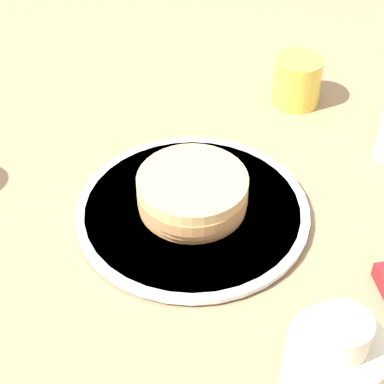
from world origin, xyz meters
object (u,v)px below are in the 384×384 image
Objects in this scene: plate at (192,211)px; juice_glass at (297,81)px; cream_jug at (331,377)px; pancake_stack at (192,193)px.

juice_glass is (0.26, -0.16, 0.03)m from plate.
cream_jug is (-0.53, 0.04, 0.02)m from juice_glass.
juice_glass is (0.26, -0.16, -0.00)m from pancake_stack.
plate is 2.01× the size of pancake_stack.
cream_jug is (-0.27, -0.13, 0.02)m from pancake_stack.
juice_glass reaches higher than plate.
juice_glass reaches higher than pancake_stack.
plate is 0.31m from cream_jug.
juice_glass is 0.54m from cream_jug.
cream_jug reaches higher than pancake_stack.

